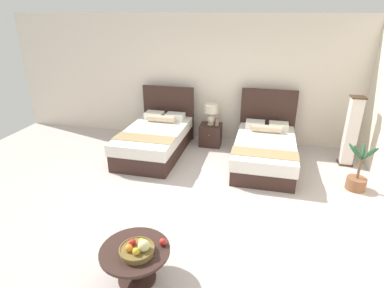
# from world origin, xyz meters

# --- Properties ---
(ground_plane) EXTENTS (9.96, 9.35, 0.02)m
(ground_plane) POSITION_xyz_m (0.00, 0.00, -0.01)
(ground_plane) COLOR #BFB1AC
(wall_back) EXTENTS (9.96, 0.12, 2.79)m
(wall_back) POSITION_xyz_m (0.00, 2.88, 1.40)
(wall_back) COLOR beige
(wall_back) RESTS_ON ground
(bed_near_window) EXTENTS (1.23, 2.08, 1.24)m
(bed_near_window) POSITION_xyz_m (-1.13, 1.68, 0.32)
(bed_near_window) COLOR #35211B
(bed_near_window) RESTS_ON ground
(bed_near_corner) EXTENTS (1.21, 2.08, 1.29)m
(bed_near_corner) POSITION_xyz_m (1.14, 1.69, 0.30)
(bed_near_corner) COLOR #35211B
(bed_near_corner) RESTS_ON ground
(nightstand) EXTENTS (0.47, 0.44, 0.49)m
(nightstand) POSITION_xyz_m (-0.06, 2.37, 0.24)
(nightstand) COLOR #35211B
(nightstand) RESTS_ON ground
(table_lamp) EXTENTS (0.31, 0.31, 0.47)m
(table_lamp) POSITION_xyz_m (-0.06, 2.39, 0.79)
(table_lamp) COLOR beige
(table_lamp) RESTS_ON nightstand
(vase) EXTENTS (0.08, 0.08, 0.17)m
(vase) POSITION_xyz_m (0.08, 2.33, 0.57)
(vase) COLOR #947360
(vase) RESTS_ON nightstand
(coffee_table) EXTENTS (0.77, 0.77, 0.42)m
(coffee_table) POSITION_xyz_m (-0.22, -1.66, 0.31)
(coffee_table) COLOR #35211B
(coffee_table) RESTS_ON ground
(fruit_bowl) EXTENTS (0.38, 0.38, 0.18)m
(fruit_bowl) POSITION_xyz_m (-0.17, -1.71, 0.48)
(fruit_bowl) COLOR brown
(fruit_bowl) RESTS_ON coffee_table
(loose_apple) EXTENTS (0.08, 0.08, 0.08)m
(loose_apple) POSITION_xyz_m (0.05, -1.53, 0.46)
(loose_apple) COLOR red
(loose_apple) RESTS_ON coffee_table
(floor_lamp_corner) EXTENTS (0.26, 0.26, 1.37)m
(floor_lamp_corner) POSITION_xyz_m (2.72, 2.00, 0.69)
(floor_lamp_corner) COLOR #3C2918
(floor_lamp_corner) RESTS_ON ground
(potted_palm) EXTENTS (0.46, 0.47, 0.89)m
(potted_palm) POSITION_xyz_m (2.68, 1.01, 0.23)
(potted_palm) COLOR brown
(potted_palm) RESTS_ON ground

